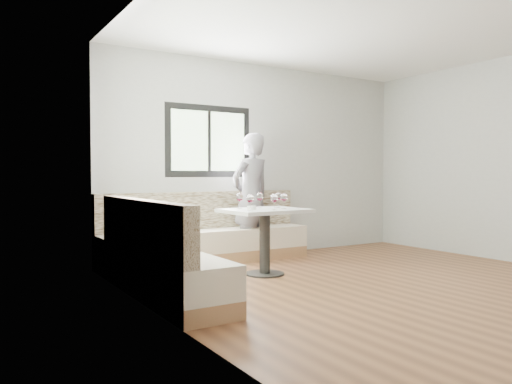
% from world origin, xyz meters
% --- Properties ---
extents(room, '(5.01, 5.01, 2.81)m').
position_xyz_m(room, '(-0.08, 0.08, 1.41)').
color(room, brown).
rests_on(room, ground).
extents(banquette, '(2.90, 2.80, 0.95)m').
position_xyz_m(banquette, '(-1.59, 1.63, 0.33)').
color(banquette, '#9B6C46').
rests_on(banquette, ground).
extents(table, '(0.98, 0.77, 0.78)m').
position_xyz_m(table, '(-0.82, 1.19, 0.58)').
color(table, black).
rests_on(table, ground).
extents(person, '(0.72, 0.55, 1.76)m').
position_xyz_m(person, '(-0.42, 2.16, 0.88)').
color(person, slate).
rests_on(person, ground).
extents(olive_ramekin, '(0.11, 0.11, 0.04)m').
position_xyz_m(olive_ramekin, '(-1.00, 1.19, 0.80)').
color(olive_ramekin, white).
rests_on(olive_ramekin, table).
extents(wine_glass_a, '(0.08, 0.08, 0.19)m').
position_xyz_m(wine_glass_a, '(-1.12, 1.02, 0.91)').
color(wine_glass_a, white).
rests_on(wine_glass_a, table).
extents(wine_glass_b, '(0.08, 0.08, 0.19)m').
position_xyz_m(wine_glass_b, '(-0.83, 0.96, 0.91)').
color(wine_glass_b, white).
rests_on(wine_glass_b, table).
extents(wine_glass_c, '(0.08, 0.08, 0.19)m').
position_xyz_m(wine_glass_c, '(-0.63, 1.06, 0.91)').
color(wine_glass_c, white).
rests_on(wine_glass_c, table).
extents(wine_glass_d, '(0.08, 0.08, 0.19)m').
position_xyz_m(wine_glass_d, '(-0.79, 1.33, 0.91)').
color(wine_glass_d, white).
rests_on(wine_glass_d, table).
extents(wine_glass_e, '(0.08, 0.08, 0.19)m').
position_xyz_m(wine_glass_e, '(-0.57, 1.27, 0.91)').
color(wine_glass_e, white).
rests_on(wine_glass_e, table).
extents(wine_glass_f, '(0.08, 0.08, 0.19)m').
position_xyz_m(wine_glass_f, '(-1.05, 1.37, 0.91)').
color(wine_glass_f, white).
rests_on(wine_glass_f, table).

